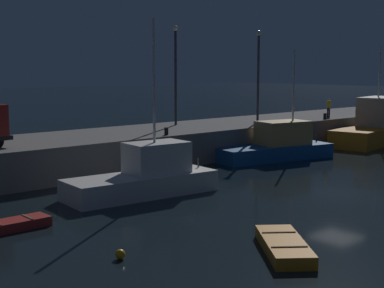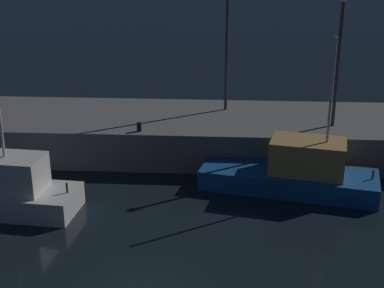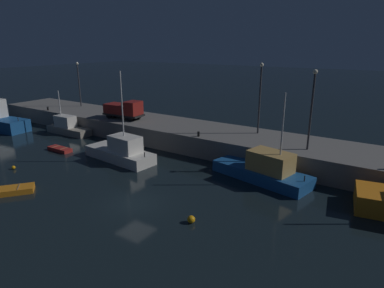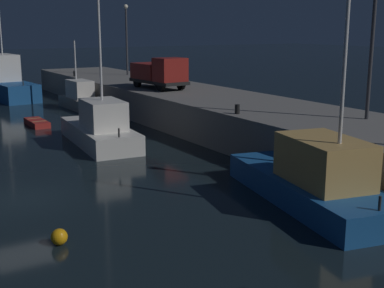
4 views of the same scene
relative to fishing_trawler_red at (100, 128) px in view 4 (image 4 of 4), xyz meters
name	(u,v)px [view 4 (image 4 of 4)]	position (x,y,z in m)	size (l,w,h in m)	color
ground_plane	(21,200)	(8.11, -6.75, -1.02)	(320.00, 320.00, 0.00)	black
pier_quay	(304,134)	(8.11, 9.03, 0.13)	(79.14, 7.85, 2.29)	slate
fishing_trawler_red	(100,128)	(0.00, 0.00, 0.00)	(8.64, 3.54, 9.51)	silver
fishing_boat_white	(82,99)	(-14.23, 3.86, -0.08)	(7.09, 2.18, 5.91)	gray
fishing_boat_orange	(314,180)	(14.83, 3.31, 0.02)	(9.70, 4.95, 8.23)	#195193
fishing_boat_grey	(5,83)	(-25.69, -0.18, 0.51)	(11.89, 4.22, 10.33)	#195193
rowboat_white_mid	(37,123)	(-8.44, -1.64, -0.81)	(3.22, 1.13, 0.46)	#B22823
mooring_buoy_near	(59,237)	(13.47, -6.76, -0.74)	(0.56, 0.56, 0.56)	orange
lamp_post_west	(126,34)	(-19.69, 10.75, 5.42)	(0.44, 0.44, 7.01)	#38383D
lamp_post_east	(373,30)	(11.06, 10.64, 5.86)	(0.44, 0.44, 7.84)	#38383D
utility_truck	(159,73)	(-7.06, 7.82, 2.53)	(5.72, 2.63, 2.48)	black
bollard_west	(237,109)	(6.14, 5.78, 1.53)	(0.28, 0.28, 0.53)	black
bollard_central	(75,73)	(-21.06, 5.64, 1.54)	(0.28, 0.28, 0.54)	black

